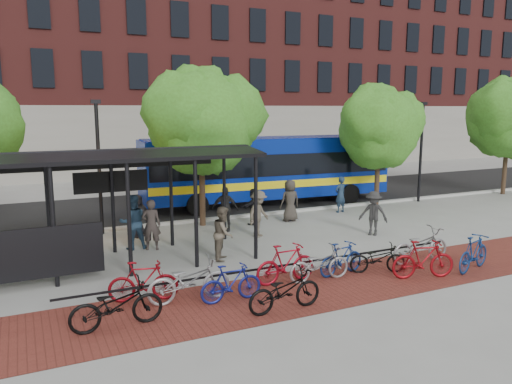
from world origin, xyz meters
name	(u,v)px	position (x,y,z in m)	size (l,w,h in m)	color
ground	(306,235)	(0.00, 0.00, 0.00)	(160.00, 160.00, 0.00)	#9E9E99
asphalt_street	(227,201)	(0.00, 8.00, 0.01)	(160.00, 8.00, 0.01)	black
curb	(260,214)	(0.00, 4.00, 0.06)	(160.00, 0.25, 0.12)	#B7B7B2
brick_strip	(337,284)	(-2.00, -5.00, 0.00)	(24.00, 3.00, 0.01)	maroon
bike_rack_rail	(280,281)	(-3.30, -4.10, 0.00)	(12.00, 0.05, 0.95)	black
building_brick	(254,50)	(10.00, 26.00, 10.00)	(55.00, 14.00, 20.00)	maroon
bus_shelter	(79,170)	(-8.13, -0.48, 3.00)	(10.60, 3.07, 3.60)	black
tree_b	(203,117)	(-2.90, 3.35, 4.46)	(5.15, 4.20, 6.47)	#382619
tree_c	(380,124)	(6.09, 3.35, 4.05)	(4.66, 3.80, 5.92)	#382619
tree_d	(510,114)	(15.10, 3.35, 4.47)	(5.39, 4.40, 6.55)	#382619
lamp_post_left	(99,163)	(-7.00, 3.60, 2.75)	(0.35, 0.20, 5.12)	black
lamp_post_right	(421,149)	(9.00, 3.60, 2.75)	(0.35, 0.20, 5.12)	black
bus	(267,166)	(1.50, 6.28, 1.94)	(12.66, 3.60, 3.38)	#072291
bike_0	(116,305)	(-7.99, -5.23, 0.54)	(0.71, 2.05, 1.08)	black
bike_1	(143,281)	(-7.10, -3.93, 0.53)	(0.49, 1.75, 1.05)	maroon
bike_2	(189,280)	(-6.08, -4.44, 0.56)	(0.74, 2.12, 1.12)	#939395
bike_3	(231,283)	(-5.12, -4.89, 0.49)	(0.46, 1.63, 0.98)	navy
bike_4	(285,290)	(-4.19, -5.97, 0.51)	(0.68, 1.95, 1.02)	black
bike_5	(286,263)	(-3.23, -4.28, 0.56)	(0.53, 1.86, 1.12)	maroon
bike_6	(319,264)	(-2.30, -4.52, 0.49)	(0.65, 1.87, 0.98)	gray
bike_7	(341,258)	(-1.44, -4.36, 0.49)	(0.46, 1.64, 0.98)	navy
bike_8	(378,258)	(-0.36, -4.67, 0.44)	(0.58, 1.66, 0.87)	black
bike_9	(423,259)	(0.49, -5.63, 0.56)	(0.53, 1.86, 1.12)	maroon
bike_10	(420,245)	(1.49, -4.46, 0.56)	(0.74, 2.12, 1.11)	gray
bike_11	(474,253)	(2.35, -5.75, 0.55)	(0.51, 1.81, 1.09)	navy
pedestrian_0	(137,216)	(-5.85, 2.59, 0.81)	(0.79, 0.52, 1.62)	black
pedestrian_1	(151,225)	(-5.79, 0.61, 0.88)	(0.64, 0.42, 1.76)	#372F2C
pedestrian_2	(133,222)	(-6.34, 0.97, 0.95)	(0.92, 0.72, 1.90)	#20364C
pedestrian_3	(259,214)	(-1.71, 0.63, 0.88)	(1.14, 0.66, 1.76)	brown
pedestrian_4	(225,209)	(-2.51, 2.04, 0.89)	(1.04, 0.43, 1.77)	black
pedestrian_5	(254,206)	(-0.98, 2.57, 0.76)	(1.41, 0.45, 1.53)	black
pedestrian_6	(290,201)	(0.65, 2.42, 0.90)	(0.88, 0.57, 1.80)	#38332D
pedestrian_7	(340,195)	(3.68, 3.05, 0.84)	(0.61, 0.40, 1.68)	#1E3147
pedestrian_8	(223,233)	(-3.98, -1.50, 0.87)	(0.84, 0.66, 1.74)	#625849
pedestrian_9	(373,213)	(2.35, -1.04, 0.85)	(1.10, 0.63, 1.70)	#2A2A2A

